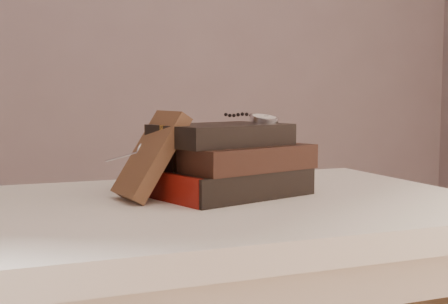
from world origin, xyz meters
name	(u,v)px	position (x,y,z in m)	size (l,w,h in m)	color
table	(183,258)	(0.00, 0.35, 0.66)	(1.00, 0.60, 0.75)	white
book_stack	(230,162)	(0.10, 0.39, 0.81)	(0.29, 0.23, 0.12)	black
journal	(151,156)	(-0.04, 0.39, 0.82)	(0.02, 0.10, 0.16)	#432919
pocket_watch	(262,118)	(0.16, 0.40, 0.88)	(0.06, 0.16, 0.02)	silver
eyeglasses	(160,154)	(-0.01, 0.44, 0.82)	(0.13, 0.14, 0.05)	silver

